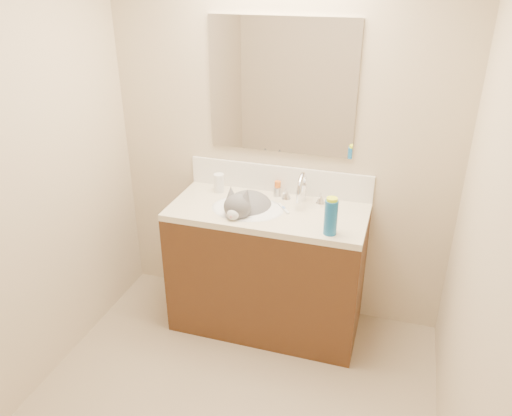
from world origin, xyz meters
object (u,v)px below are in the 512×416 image
Objects in this scene: cat at (246,210)px; spray_can at (331,217)px; vanity_cabinet at (267,271)px; basin at (248,218)px; silver_jar at (277,192)px; faucet at (302,191)px; pill_bottle at (219,183)px; amber_bottle at (278,188)px.

spray_can reaches higher than cat.
vanity_cabinet is 0.40m from basin.
cat is at bearing 128.48° from basin.
silver_jar is 0.57m from spray_can.
silver_jar is at bearing 61.33° from basin.
vanity_cabinet is 0.45m from cat.
faucet reaches higher than pill_bottle.
faucet is 0.41m from spray_can.
spray_can is (0.79, -0.35, 0.04)m from pill_bottle.
faucet is at bearing -21.96° from amber_bottle.
vanity_cabinet is 0.71m from spray_can.
pill_bottle is at bearing -173.04° from silver_jar.
silver_jar is (-0.17, 0.06, -0.06)m from faucet.
basin is 0.38m from faucet.
pill_bottle is at bearing 144.31° from basin.
spray_can is (0.55, -0.19, 0.12)m from cat.
cat is (-0.02, 0.02, 0.05)m from basin.
pill_bottle reaches higher than basin.
vanity_cabinet is 2.68× the size of cat.
pill_bottle is (-0.55, 0.02, -0.03)m from faucet.
vanity_cabinet is 0.52m from silver_jar.
faucet reaches higher than amber_bottle.
basin is at bearing -35.69° from pill_bottle.
vanity_cabinet is at bearing -22.19° from pill_bottle.
silver_jar is 0.30× the size of spray_can.
vanity_cabinet is at bearing 14.04° from basin.
silver_jar is at bearing 160.50° from faucet.
basin is 2.25× the size of spray_can.
faucet reaches higher than silver_jar.
pill_bottle is (-0.24, 0.16, 0.08)m from cat.
faucet reaches higher than cat.
faucet reaches higher than basin.
faucet is 0.37m from cat.
cat reaches higher than amber_bottle.
spray_can is at bearing -17.46° from basin.
cat is (-0.32, -0.15, -0.11)m from faucet.
spray_can is (0.41, -0.20, 0.55)m from vanity_cabinet.
basin is 1.61× the size of faucet.
faucet is 2.86× the size of amber_bottle.
faucet is at bearing 29.16° from cat.
faucet is at bearing 124.71° from spray_can.
silver_jar is (0.38, 0.05, -0.03)m from pill_bottle.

